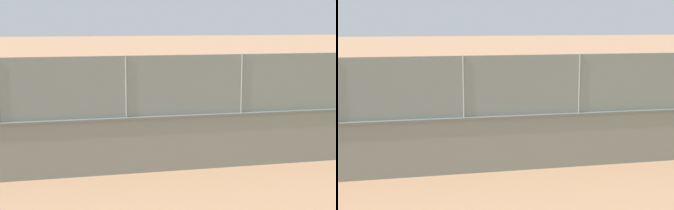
{
  "view_description": "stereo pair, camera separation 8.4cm",
  "coord_description": "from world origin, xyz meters",
  "views": [
    {
      "loc": [
        4.96,
        22.27,
        4.16
      ],
      "look_at": [
        0.93,
        6.41,
        1.41
      ],
      "focal_mm": 52.65,
      "sensor_mm": 36.0,
      "label": 1
    },
    {
      "loc": [
        4.88,
        22.29,
        4.16
      ],
      "look_at": [
        0.93,
        6.41,
        1.41
      ],
      "focal_mm": 52.65,
      "sensor_mm": 36.0,
      "label": 2
    }
  ],
  "objects": [
    {
      "name": "ground_plane",
      "position": [
        0.0,
        0.0,
        0.0
      ],
      "size": [
        260.0,
        260.0,
        0.0
      ],
      "primitive_type": "plane",
      "color": "tan"
    },
    {
      "name": "perimeter_wall",
      "position": [
        -0.56,
        9.18,
        0.8
      ],
      "size": [
        27.28,
        1.09,
        1.59
      ],
      "color": "gray",
      "rests_on": "ground_plane"
    },
    {
      "name": "fence_panel_on_wall",
      "position": [
        -0.56,
        9.18,
        2.43
      ],
      "size": [
        26.8,
        0.81,
        1.69
      ],
      "color": "gray",
      "rests_on": "perimeter_wall"
    },
    {
      "name": "player_near_wall_returning",
      "position": [
        0.49,
        5.18,
        0.89
      ],
      "size": [
        1.21,
        0.7,
        1.53
      ],
      "color": "navy",
      "rests_on": "ground_plane"
    },
    {
      "name": "player_crossing_court",
      "position": [
        2.68,
        4.93,
        0.87
      ],
      "size": [
        0.97,
        0.68,
        1.5
      ],
      "color": "#B2B2B2",
      "rests_on": "ground_plane"
    },
    {
      "name": "sports_ball",
      "position": [
        -0.94,
        6.11,
        1.45
      ],
      "size": [
        0.17,
        0.17,
        0.17
      ],
      "primitive_type": "sphere",
      "color": "white"
    }
  ]
}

